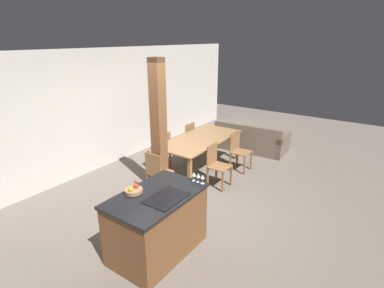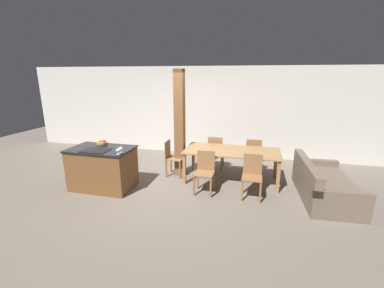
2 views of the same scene
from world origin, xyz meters
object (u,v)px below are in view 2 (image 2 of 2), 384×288
at_px(kitchen_island, 103,168).
at_px(dining_chair_near_right, 252,175).
at_px(dining_chair_far_left, 216,151).
at_px(wine_glass_far, 121,148).
at_px(couch, 323,186).
at_px(wine_glass_middle, 119,149).
at_px(dining_chair_near_left, 205,171).
at_px(dining_chair_far_right, 253,154).
at_px(fruit_bowl, 102,143).
at_px(wine_glass_near, 117,150).
at_px(timber_post, 180,124).
at_px(dining_table, 232,154).

bearing_deg(kitchen_island, dining_chair_near_right, 6.15).
height_order(kitchen_island, dining_chair_far_left, kitchen_island).
bearing_deg(wine_glass_far, couch, 12.00).
height_order(wine_glass_middle, dining_chair_near_left, wine_glass_middle).
height_order(dining_chair_near_left, dining_chair_far_left, same).
xyz_separation_m(kitchen_island, couch, (4.64, 0.65, -0.21)).
distance_m(kitchen_island, wine_glass_middle, 0.88).
xyz_separation_m(dining_chair_near_left, dining_chair_near_right, (0.98, 0.00, 0.00)).
bearing_deg(dining_chair_far_right, fruit_bowl, 24.82).
xyz_separation_m(wine_glass_near, timber_post, (0.83, 1.52, 0.26)).
xyz_separation_m(wine_glass_middle, dining_chair_near_right, (2.60, 0.62, -0.56)).
height_order(fruit_bowl, wine_glass_near, wine_glass_near).
relative_size(wine_glass_far, timber_post, 0.05).
xyz_separation_m(dining_chair_far_left, couch, (2.41, -1.17, -0.22)).
bearing_deg(couch, fruit_bowl, 91.37).
distance_m(fruit_bowl, wine_glass_near, 0.98).
height_order(wine_glass_near, dining_table, wine_glass_near).
height_order(wine_glass_far, dining_chair_near_left, wine_glass_far).
xyz_separation_m(fruit_bowl, wine_glass_near, (0.75, -0.62, 0.07)).
relative_size(wine_glass_middle, dining_chair_far_left, 0.16).
bearing_deg(kitchen_island, wine_glass_middle, -24.63).
bearing_deg(dining_chair_far_right, dining_chair_near_right, 90.00).
height_order(dining_table, dining_chair_near_left, dining_chair_near_left).
relative_size(wine_glass_near, dining_chair_near_left, 0.16).
xyz_separation_m(wine_glass_middle, couch, (4.03, 0.93, -0.78)).
bearing_deg(wine_glass_near, dining_chair_near_right, 15.04).
bearing_deg(fruit_bowl, couch, 4.58).
distance_m(dining_table, dining_chair_far_right, 0.91).
bearing_deg(wine_glass_middle, couch, 13.02).
bearing_deg(timber_post, dining_table, -3.84).
bearing_deg(dining_chair_far_left, kitchen_island, 39.30).
bearing_deg(dining_chair_near_right, fruit_bowl, -178.72).
xyz_separation_m(wine_glass_far, dining_table, (2.11, 1.29, -0.36)).
distance_m(dining_chair_near_right, dining_chair_far_left, 1.77).
relative_size(dining_chair_far_right, timber_post, 0.34).
bearing_deg(wine_glass_middle, dining_table, 32.84).
bearing_deg(couch, wine_glass_middle, 99.82).
distance_m(kitchen_island, wine_glass_near, 0.90).
xyz_separation_m(wine_glass_far, dining_chair_far_left, (1.62, 2.03, -0.56)).
bearing_deg(dining_table, wine_glass_near, -145.74).
bearing_deg(fruit_bowl, timber_post, 29.69).
xyz_separation_m(kitchen_island, wine_glass_far, (0.61, -0.20, 0.57)).
height_order(fruit_bowl, dining_chair_far_right, fruit_bowl).
distance_m(wine_glass_far, dining_chair_far_right, 3.35).
distance_m(wine_glass_far, couch, 4.19).
relative_size(dining_chair_near_left, dining_chair_near_right, 1.00).
bearing_deg(kitchen_island, wine_glass_far, -18.49).
relative_size(dining_table, couch, 1.15).
relative_size(dining_chair_far_left, timber_post, 0.34).
xyz_separation_m(wine_glass_near, dining_chair_far_right, (2.60, 2.18, -0.56)).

